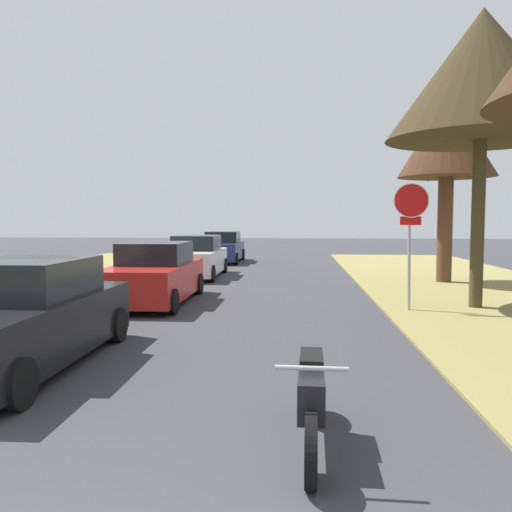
# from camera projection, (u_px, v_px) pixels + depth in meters

# --- Properties ---
(stop_sign_far) EXTENTS (0.81, 0.30, 2.97)m
(stop_sign_far) POSITION_uv_depth(u_px,v_px,m) (411.00, 219.00, 11.97)
(stop_sign_far) COLOR #9EA0A5
(stop_sign_far) RESTS_ON grass_verge_right
(street_tree_right_mid_b) EXTENTS (4.44, 4.44, 7.09)m
(street_tree_right_mid_b) POSITION_uv_depth(u_px,v_px,m) (482.00, 75.00, 12.11)
(street_tree_right_mid_b) COLOR #463C25
(street_tree_right_mid_b) RESTS_ON grass_verge_right
(street_tree_right_far) EXTENTS (3.24, 3.24, 6.29)m
(street_tree_right_far) POSITION_uv_depth(u_px,v_px,m) (447.00, 140.00, 17.29)
(street_tree_right_far) COLOR brown
(street_tree_right_far) RESTS_ON grass_verge_right
(parked_sedan_black) EXTENTS (1.98, 4.42, 1.57)m
(parked_sedan_black) POSITION_uv_depth(u_px,v_px,m) (22.00, 318.00, 7.55)
(parked_sedan_black) COLOR black
(parked_sedan_black) RESTS_ON ground
(parked_sedan_red) EXTENTS (1.98, 4.42, 1.57)m
(parked_sedan_red) POSITION_uv_depth(u_px,v_px,m) (154.00, 275.00, 13.44)
(parked_sedan_red) COLOR red
(parked_sedan_red) RESTS_ON ground
(parked_sedan_white) EXTENTS (1.98, 4.42, 1.57)m
(parked_sedan_white) POSITION_uv_depth(u_px,v_px,m) (196.00, 258.00, 19.58)
(parked_sedan_white) COLOR white
(parked_sedan_white) RESTS_ON ground
(parked_sedan_navy) EXTENTS (1.98, 4.42, 1.57)m
(parked_sedan_navy) POSITION_uv_depth(u_px,v_px,m) (223.00, 248.00, 26.43)
(parked_sedan_navy) COLOR navy
(parked_sedan_navy) RESTS_ON ground
(parked_motorcycle) EXTENTS (0.60, 2.05, 0.97)m
(parked_motorcycle) POSITION_uv_depth(u_px,v_px,m) (311.00, 397.00, 4.86)
(parked_motorcycle) COLOR black
(parked_motorcycle) RESTS_ON ground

